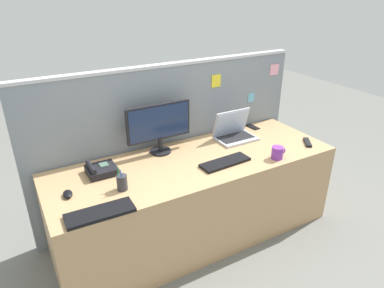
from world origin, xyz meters
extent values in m
plane|color=slate|center=(0.00, 0.00, 0.00)|extent=(10.00, 10.00, 0.00)
cube|color=tan|center=(0.00, 0.00, 0.35)|extent=(2.28, 0.79, 0.70)
cube|color=gray|center=(0.00, 0.43, 0.68)|extent=(2.45, 0.06, 1.36)
cube|color=#B7BAC1|center=(0.00, 0.43, 1.37)|extent=(2.45, 0.07, 0.02)
cube|color=yellow|center=(0.44, 0.40, 1.19)|extent=(0.09, 0.01, 0.11)
cube|color=#66ADD1|center=(0.84, 0.40, 0.97)|extent=(0.07, 0.01, 0.08)
cube|color=pink|center=(1.10, 0.40, 1.21)|extent=(0.10, 0.01, 0.10)
cylinder|color=black|center=(-0.17, 0.26, 0.71)|extent=(0.17, 0.17, 0.02)
cylinder|color=black|center=(-0.17, 0.26, 0.78)|extent=(0.04, 0.04, 0.11)
cube|color=black|center=(-0.17, 0.28, 0.96)|extent=(0.54, 0.03, 0.29)
cube|color=#19284C|center=(-0.17, 0.26, 0.96)|extent=(0.51, 0.01, 0.26)
cube|color=#B2B5BC|center=(0.51, 0.16, 0.71)|extent=(0.35, 0.23, 0.02)
cube|color=black|center=(0.51, 0.17, 0.72)|extent=(0.31, 0.16, 0.00)
cube|color=#B2B5BC|center=(0.51, 0.24, 0.84)|extent=(0.35, 0.07, 0.24)
cube|color=#9EB2D1|center=(0.51, 0.24, 0.84)|extent=(0.32, 0.06, 0.22)
cube|color=black|center=(-0.69, 0.16, 0.73)|extent=(0.21, 0.19, 0.05)
cube|color=#4C6B5B|center=(-0.67, 0.18, 0.76)|extent=(0.06, 0.07, 0.01)
cylinder|color=black|center=(-0.77, 0.16, 0.77)|extent=(0.04, 0.17, 0.04)
cube|color=black|center=(0.17, -0.16, 0.71)|extent=(0.41, 0.16, 0.02)
cube|color=black|center=(-0.85, -0.32, 0.71)|extent=(0.41, 0.16, 0.02)
ellipsoid|color=black|center=(-0.97, -0.02, 0.72)|extent=(0.07, 0.11, 0.03)
cylinder|color=#333338|center=(-0.63, -0.12, 0.76)|extent=(0.07, 0.07, 0.11)
cylinder|color=#238438|center=(-0.65, -0.11, 0.81)|extent=(0.02, 0.02, 0.12)
cylinder|color=blue|center=(-0.64, -0.14, 0.81)|extent=(0.02, 0.02, 0.12)
cube|color=black|center=(0.82, 0.31, 0.71)|extent=(0.07, 0.14, 0.01)
cube|color=black|center=(1.00, -0.21, 0.71)|extent=(0.13, 0.16, 0.02)
cylinder|color=purple|center=(0.58, -0.29, 0.75)|extent=(0.09, 0.09, 0.10)
torus|color=purple|center=(0.64, -0.29, 0.75)|extent=(0.05, 0.01, 0.05)
camera|label=1|loc=(-1.21, -2.08, 1.97)|focal=32.49mm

